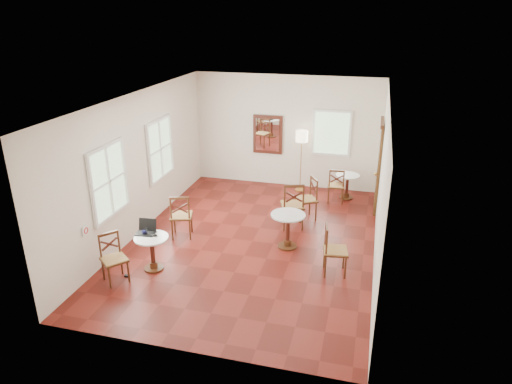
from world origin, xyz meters
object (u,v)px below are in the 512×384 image
at_px(chair_mid_a, 293,205).
at_px(laptop, 146,230).
at_px(power_adapter, 127,276).
at_px(chair_near_b, 114,258).
at_px(cafe_table_mid, 288,227).
at_px(floor_lamp, 302,140).
at_px(chair_near_a, 181,216).
at_px(chair_mid_b, 334,250).
at_px(cafe_table_back, 347,184).
at_px(chair_back_b, 307,199).
at_px(water_glass, 147,231).
at_px(mouse, 155,235).
at_px(cafe_table_near, 152,249).
at_px(chair_back_a, 336,185).
at_px(navy_mug, 144,233).

height_order(chair_mid_a, laptop, chair_mid_a).
bearing_deg(power_adapter, chair_near_b, -131.29).
bearing_deg(cafe_table_mid, floor_lamp, 95.02).
distance_m(cafe_table_mid, chair_near_b, 3.41).
distance_m(chair_near_b, power_adapter, 0.48).
xyz_separation_m(cafe_table_mid, chair_near_a, (-2.27, -0.11, 0.03)).
bearing_deg(floor_lamp, chair_near_b, -115.25).
distance_m(cafe_table_mid, floor_lamp, 3.36).
xyz_separation_m(cafe_table_mid, laptop, (-2.44, -1.33, 0.27)).
relative_size(chair_mid_a, chair_mid_b, 1.13).
relative_size(cafe_table_back, chair_near_a, 0.65).
relative_size(cafe_table_back, chair_back_b, 0.64).
xyz_separation_m(cafe_table_back, chair_near_b, (-3.72, -4.99, 0.05)).
relative_size(water_glass, power_adapter, 1.15).
bearing_deg(chair_back_b, mouse, -70.41).
relative_size(cafe_table_near, chair_back_a, 0.74).
xyz_separation_m(mouse, water_glass, (-0.19, 0.07, 0.03)).
xyz_separation_m(cafe_table_back, navy_mug, (-3.41, -4.39, 0.31)).
bearing_deg(navy_mug, cafe_table_near, -21.08).
bearing_deg(chair_near_b, chair_back_b, 0.09).
xyz_separation_m(chair_near_a, chair_mid_a, (2.20, 1.05, 0.05)).
relative_size(chair_mid_a, power_adapter, 11.76).
distance_m(chair_near_b, chair_back_a, 5.80).
bearing_deg(mouse, water_glass, 135.31).
distance_m(cafe_table_back, chair_back_b, 1.70).
height_order(chair_back_a, navy_mug, chair_back_a).
relative_size(chair_back_a, mouse, 8.69).
bearing_deg(mouse, floor_lamp, 43.92).
xyz_separation_m(chair_near_b, power_adapter, (0.13, 0.15, -0.43)).
xyz_separation_m(chair_mid_b, power_adapter, (-3.63, -1.10, -0.46)).
xyz_separation_m(cafe_table_near, chair_back_a, (2.98, 4.12, 0.04)).
distance_m(cafe_table_mid, chair_back_b, 1.49).
bearing_deg(chair_near_b, laptop, 15.27).
distance_m(chair_mid_b, water_glass, 3.48).
height_order(chair_near_a, water_glass, chair_near_a).
relative_size(chair_near_b, mouse, 8.66).
xyz_separation_m(cafe_table_near, cafe_table_back, (3.24, 4.46, -0.02)).
relative_size(cafe_table_near, chair_back_b, 0.68).
distance_m(chair_near_b, laptop, 0.81).
distance_m(chair_mid_b, chair_back_a, 3.42).
relative_size(cafe_table_back, laptop, 1.76).
height_order(chair_mid_a, navy_mug, chair_mid_a).
bearing_deg(power_adapter, navy_mug, 68.37).
bearing_deg(chair_mid_b, floor_lamp, 8.46).
bearing_deg(power_adapter, chair_mid_a, 47.86).
xyz_separation_m(cafe_table_near, chair_near_a, (-0.00, 1.38, 0.08)).
bearing_deg(chair_mid_b, cafe_table_mid, 43.10).
height_order(cafe_table_mid, chair_near_a, chair_near_a).
height_order(cafe_table_near, chair_near_b, chair_near_b).
relative_size(chair_near_b, chair_back_a, 1.00).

